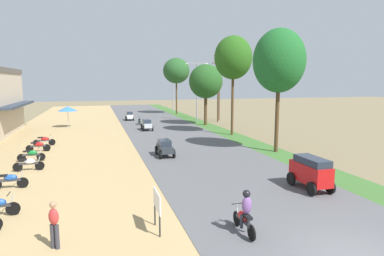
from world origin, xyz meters
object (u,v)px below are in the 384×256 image
Objects in this scene: parked_motorbike_seventh at (44,140)px; median_tree_fourth at (176,71)px; streetlamp_mid at (173,87)px; car_van_red at (311,171)px; utility_pole_near at (218,90)px; median_tree_nearest at (279,61)px; motorbike_foreground_rider at (245,213)px; parked_motorbike_fourth at (29,163)px; street_signboard at (157,203)px; car_sedan_silver at (147,124)px; car_hatchback_white at (130,116)px; vendor_umbrella at (68,109)px; parked_motorbike_fifth at (32,154)px; median_tree_third at (206,82)px; utility_pole_far at (219,85)px; parked_motorbike_third at (10,180)px; car_sedan_charcoal at (165,147)px; median_tree_second at (233,58)px; parked_motorbike_sixth at (38,146)px; streetlamp_near at (197,88)px; motorbike_ahead_second at (139,121)px; pedestrian_on_shoulder at (54,222)px.

parked_motorbike_seventh is 0.19× the size of median_tree_fourth.
car_van_red is at bearing -93.91° from streetlamp_mid.
parked_motorbike_seventh is 0.21× the size of utility_pole_near.
median_tree_nearest is 16.07m from motorbike_foreground_rider.
median_tree_fourth is (17.03, 31.87, 6.71)m from parked_motorbike_fourth.
parked_motorbike_seventh is at bearing 108.79° from street_signboard.
utility_pole_near is 3.73× the size of car_sedan_silver.
parked_motorbike_seventh is at bearing -117.94° from car_hatchback_white.
vendor_umbrella reaches higher than street_signboard.
parked_motorbike_fifth is 1.00× the size of parked_motorbike_seventh.
car_hatchback_white is (-8.97, 24.28, -6.30)m from median_tree_nearest.
car_hatchback_white is at bearing 95.40° from car_sedan_silver.
median_tree_third is at bearing 45.13° from parked_motorbike_fourth.
utility_pole_far reaches higher than streetlamp_mid.
parked_motorbike_fourth is (0.29, 3.50, 0.00)m from parked_motorbike_third.
median_tree_second is at bearing 41.84° from car_sedan_charcoal.
car_van_red reaches higher than car_hatchback_white.
parked_motorbike_sixth is 0.80× the size of car_sedan_silver.
median_tree_fourth reaches higher than streetlamp_near.
utility_pole_near is 4.21× the size of car_hatchback_white.
car_van_red reaches higher than motorbike_ahead_second.
parked_motorbike_fourth is 1.00× the size of motorbike_foreground_rider.
streetlamp_near is at bearing 39.66° from car_sedan_silver.
streetlamp_near reaches higher than parked_motorbike_fifth.
parked_motorbike_fourth is at bearing -122.42° from car_sedan_silver.
parked_motorbike_seventh is at bearing -122.59° from streetlamp_mid.
street_signboard is at bearing -120.01° from median_tree_second.
median_tree_second is 5.55× the size of motorbike_foreground_rider.
car_sedan_silver is (6.86, 25.61, -0.22)m from pedestrian_on_shoulder.
parked_motorbike_third is 15.33m from car_van_red.
streetlamp_mid is at bearing 63.16° from motorbike_ahead_second.
median_tree_nearest is 5.24× the size of motorbike_foreground_rider.
median_tree_second reaches higher than median_tree_third.
car_van_red is (-6.62, -30.28, -3.96)m from utility_pole_far.
parked_motorbike_seventh is 0.18× the size of median_tree_second.
parked_motorbike_fourth is at bearing -134.53° from utility_pole_near.
median_tree_second is 5.55× the size of motorbike_ahead_second.
parked_motorbike_fourth is 12.00m from street_signboard.
parked_motorbike_fifth is 0.19× the size of utility_pole_far.
median_tree_fourth is 0.97× the size of utility_pole_far.
street_signboard is 0.16× the size of median_tree_fourth.
motorbike_ahead_second is (9.56, 11.62, 0.02)m from parked_motorbike_seventh.
parked_motorbike_fourth is 18.69m from median_tree_nearest.
parked_motorbike_seventh is 20.42m from median_tree_nearest.
utility_pole_near is at bearing 45.47° from parked_motorbike_fourth.
car_sedan_charcoal is at bearing 29.32° from parked_motorbike_third.
car_van_red is at bearing -28.77° from parked_motorbike_fourth.
median_tree_third is 9.44m from car_sedan_silver.
median_tree_second is at bearing 35.91° from parked_motorbike_third.
median_tree_fourth reaches higher than street_signboard.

